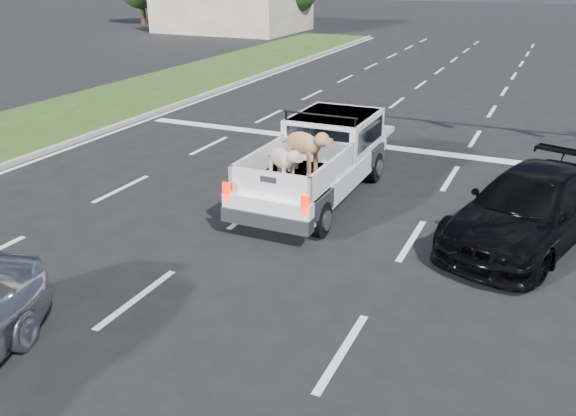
# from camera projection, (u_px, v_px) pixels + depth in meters

# --- Properties ---
(ground) EXTENTS (160.00, 160.00, 0.00)m
(ground) POSITION_uv_depth(u_px,v_px,m) (232.00, 323.00, 9.12)
(ground) COLOR black
(ground) RESTS_ON ground
(road_markings) EXTENTS (17.75, 60.00, 0.01)m
(road_markings) POSITION_uv_depth(u_px,v_px,m) (366.00, 186.00, 14.65)
(road_markings) COLOR silver
(road_markings) RESTS_ON ground
(curb_left) EXTENTS (0.15, 60.00, 0.14)m
(curb_left) POSITION_uv_depth(u_px,v_px,m) (60.00, 146.00, 17.62)
(curb_left) COLOR gray
(curb_left) RESTS_ON ground
(building_left) EXTENTS (10.00, 8.00, 4.40)m
(building_left) POSITION_uv_depth(u_px,v_px,m) (233.00, 1.00, 46.31)
(building_left) COLOR #C4B596
(building_left) RESTS_ON ground
(pickup_truck) EXTENTS (1.94, 5.15, 1.93)m
(pickup_truck) POSITION_uv_depth(u_px,v_px,m) (319.00, 159.00, 13.70)
(pickup_truck) COLOR black
(pickup_truck) RESTS_ON ground
(black_coupe) EXTENTS (3.29, 5.12, 1.38)m
(black_coupe) POSITION_uv_depth(u_px,v_px,m) (529.00, 209.00, 11.51)
(black_coupe) COLOR black
(black_coupe) RESTS_ON ground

